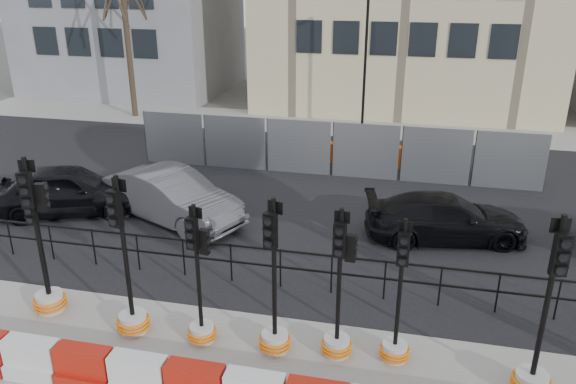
% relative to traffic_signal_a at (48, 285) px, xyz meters
% --- Properties ---
extents(ground, '(120.00, 120.00, 0.00)m').
position_rel_traffic_signal_a_xyz_m(ground, '(4.71, 0.80, -0.62)').
color(ground, '#51514C').
rests_on(ground, ground).
extents(road, '(40.00, 14.00, 0.03)m').
position_rel_traffic_signal_a_xyz_m(road, '(4.71, 7.80, -0.60)').
color(road, black).
rests_on(road, ground).
extents(sidewalk_far, '(40.00, 4.00, 0.02)m').
position_rel_traffic_signal_a_xyz_m(sidewalk_far, '(4.71, 16.80, -0.61)').
color(sidewalk_far, gray).
rests_on(sidewalk_far, ground).
extents(kerb_railing, '(18.00, 0.04, 1.00)m').
position_rel_traffic_signal_a_xyz_m(kerb_railing, '(4.71, 2.00, 0.07)').
color(kerb_railing, black).
rests_on(kerb_railing, ground).
extents(heras_fencing, '(14.33, 1.72, 2.00)m').
position_rel_traffic_signal_a_xyz_m(heras_fencing, '(4.70, 10.59, 0.07)').
color(heras_fencing, gray).
rests_on(heras_fencing, ground).
extents(lamp_post_far, '(0.12, 0.56, 6.00)m').
position_rel_traffic_signal_a_xyz_m(lamp_post_far, '(5.21, 15.78, 2.61)').
color(lamp_post_far, black).
rests_on(lamp_post_far, ground).
extents(traffic_signal_a, '(0.59, 0.59, 2.98)m').
position_rel_traffic_signal_a_xyz_m(traffic_signal_a, '(0.00, 0.00, 0.00)').
color(traffic_signal_a, silver).
rests_on(traffic_signal_a, ground).
extents(traffic_signal_b, '(0.70, 0.70, 3.55)m').
position_rel_traffic_signal_a_xyz_m(traffic_signal_b, '(0.03, -0.05, 0.23)').
color(traffic_signal_b, silver).
rests_on(traffic_signal_b, ground).
extents(traffic_signal_c, '(0.68, 0.68, 3.44)m').
position_rel_traffic_signal_a_xyz_m(traffic_signal_c, '(2.14, -0.35, 0.10)').
color(traffic_signal_c, silver).
rests_on(traffic_signal_c, ground).
extents(traffic_signal_d, '(0.59, 0.59, 2.99)m').
position_rel_traffic_signal_a_xyz_m(traffic_signal_d, '(3.65, -0.33, 0.10)').
color(traffic_signal_d, silver).
rests_on(traffic_signal_d, ground).
extents(traffic_signal_e, '(0.64, 0.64, 3.24)m').
position_rel_traffic_signal_a_xyz_m(traffic_signal_e, '(5.14, -0.30, 0.05)').
color(traffic_signal_e, silver).
rests_on(traffic_signal_e, ground).
extents(traffic_signal_f, '(0.61, 0.61, 3.10)m').
position_rel_traffic_signal_a_xyz_m(traffic_signal_f, '(6.35, -0.16, 0.12)').
color(traffic_signal_f, silver).
rests_on(traffic_signal_f, ground).
extents(traffic_signal_g, '(0.58, 0.58, 2.97)m').
position_rel_traffic_signal_a_xyz_m(traffic_signal_g, '(7.44, -0.06, -0.00)').
color(traffic_signal_g, silver).
rests_on(traffic_signal_g, ground).
extents(traffic_signal_h, '(0.68, 0.68, 3.46)m').
position_rel_traffic_signal_a_xyz_m(traffic_signal_h, '(9.84, -0.46, 0.10)').
color(traffic_signal_h, silver).
rests_on(traffic_signal_h, ground).
extents(car_a, '(4.68, 5.63, 1.52)m').
position_rel_traffic_signal_a_xyz_m(car_a, '(-2.56, 4.78, 0.15)').
color(car_a, black).
rests_on(car_a, ground).
extents(car_b, '(5.04, 5.78, 1.51)m').
position_rel_traffic_signal_a_xyz_m(car_b, '(0.75, 4.97, 0.14)').
color(car_b, '#56565B').
rests_on(car_b, ground).
extents(car_c, '(3.42, 5.04, 1.27)m').
position_rel_traffic_signal_a_xyz_m(car_c, '(8.53, 5.48, 0.02)').
color(car_c, black).
rests_on(car_c, ground).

